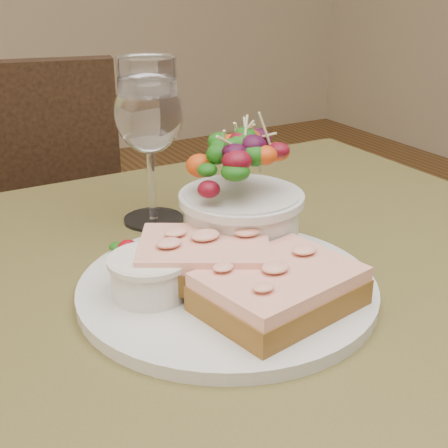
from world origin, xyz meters
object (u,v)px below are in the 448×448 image
sandwich_back (204,258)px  ramekin (150,274)px  cafe_table (257,385)px  sandwich_front (280,289)px  dinner_plate (227,288)px  chair_far (19,355)px  wine_glass (149,118)px  salad_bowl (241,195)px

sandwich_back → ramekin: sandwich_back is taller
cafe_table → sandwich_front: bearing=-101.6°
cafe_table → dinner_plate: 0.11m
cafe_table → chair_far: bearing=99.2°
wine_glass → sandwich_back: bearing=-99.0°
sandwich_back → wine_glass: size_ratio=0.83×
cafe_table → salad_bowl: 0.19m
chair_far → ramekin: (0.02, -0.68, 0.49)m
sandwich_front → sandwich_back: size_ratio=1.00×
cafe_table → salad_bowl: (0.02, 0.07, 0.17)m
dinner_plate → ramekin: size_ratio=4.07×
cafe_table → sandwich_front: 0.14m
sandwich_front → ramekin: ramekin is taller
chair_far → sandwich_front: (0.11, -0.75, 0.49)m
salad_bowl → wine_glass: bearing=104.3°
ramekin → salad_bowl: size_ratio=0.53×
chair_far → sandwich_back: bearing=109.4°
dinner_plate → ramekin: bearing=168.1°
sandwich_front → ramekin: bearing=128.6°
sandwich_back → ramekin: bearing=-154.4°
cafe_table → salad_bowl: salad_bowl is taller
dinner_plate → wine_glass: size_ratio=1.56×
chair_far → dinner_plate: chair_far is taller
chair_far → wine_glass: bearing=114.8°
ramekin → sandwich_back: bearing=-4.1°
dinner_plate → wine_glass: bearing=86.6°
ramekin → dinner_plate: bearing=-11.9°
dinner_plate → sandwich_front: (0.02, -0.06, 0.02)m
ramekin → salad_bowl: bearing=18.6°
sandwich_back → salad_bowl: 0.09m
sandwich_front → salad_bowl: salad_bowl is taller
cafe_table → ramekin: (-0.10, 0.03, 0.13)m
sandwich_front → ramekin: 0.11m
chair_far → sandwich_back: 0.84m
ramekin → wine_glass: size_ratio=0.38×
chair_far → dinner_plate: bearing=110.7°
wine_glass → ramekin: bearing=-114.4°
salad_bowl → wine_glass: (-0.04, 0.14, 0.05)m
cafe_table → dinner_plate: size_ratio=2.93×
ramekin → cafe_table: bearing=-17.8°
chair_far → ramekin: chair_far is taller
salad_bowl → wine_glass: 0.15m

